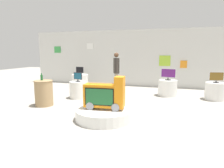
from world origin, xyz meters
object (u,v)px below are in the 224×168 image
at_px(display_pedestal_left_rear, 215,91).
at_px(tv_on_right_rear, 78,77).
at_px(main_display_pedestal, 104,114).
at_px(display_pedestal_right_rear, 78,90).
at_px(side_table_round, 44,93).
at_px(display_pedestal_far_right, 80,81).
at_px(tv_on_center_rear, 168,74).
at_px(bottle_on_side_table, 42,77).
at_px(tv_on_left_rear, 216,77).
at_px(shopper_browsing_near_truck, 116,69).
at_px(tv_on_far_right, 80,70).
at_px(novelty_firetruck_tv, 105,96).
at_px(display_pedestal_center_rear, 168,88).

distance_m(display_pedestal_left_rear, tv_on_right_rear, 5.05).
xyz_separation_m(main_display_pedestal, display_pedestal_right_rear, (-1.74, 2.02, 0.18)).
bearing_deg(side_table_round, display_pedestal_far_right, 97.57).
bearing_deg(display_pedestal_right_rear, tv_on_center_rear, 23.23).
xyz_separation_m(display_pedestal_right_rear, tv_on_right_rear, (0.00, -0.00, 0.50)).
relative_size(main_display_pedestal, tv_on_center_rear, 2.56).
distance_m(tv_on_center_rear, bottle_on_side_table, 4.68).
xyz_separation_m(main_display_pedestal, display_pedestal_far_right, (-2.78, 4.31, 0.18)).
relative_size(main_display_pedestal, tv_on_left_rear, 2.96).
xyz_separation_m(side_table_round, shopper_browsing_near_truck, (1.67, 2.65, 0.58)).
distance_m(tv_on_left_rear, tv_on_center_rear, 1.68).
xyz_separation_m(display_pedestal_left_rear, tv_on_far_right, (-5.92, 1.11, 0.52)).
distance_m(novelty_firetruck_tv, tv_on_left_rear, 4.47).
relative_size(tv_on_center_rear, display_pedestal_far_right, 0.71).
bearing_deg(tv_on_right_rear, display_pedestal_center_rear, 23.37).
bearing_deg(tv_on_center_rear, bottle_on_side_table, -145.44).
bearing_deg(bottle_on_side_table, tv_on_left_rear, 23.90).
distance_m(display_pedestal_center_rear, bottle_on_side_table, 4.72).
height_order(tv_on_center_rear, tv_on_far_right, tv_on_center_rear).
bearing_deg(tv_on_left_rear, side_table_round, -155.48).
relative_size(novelty_firetruck_tv, tv_on_far_right, 2.37).
bearing_deg(bottle_on_side_table, tv_on_far_right, 96.37).
xyz_separation_m(tv_on_center_rear, shopper_browsing_near_truck, (-2.10, -0.04, 0.12)).
bearing_deg(novelty_firetruck_tv, side_table_round, 162.97).
xyz_separation_m(tv_on_left_rear, shopper_browsing_near_truck, (-3.77, 0.17, 0.17)).
xyz_separation_m(novelty_firetruck_tv, tv_on_center_rear, (1.45, 3.40, 0.26)).
bearing_deg(tv_on_center_rear, novelty_firetruck_tv, -113.13).
height_order(bottle_on_side_table, shopper_browsing_near_truck, shopper_browsing_near_truck).
bearing_deg(tv_on_right_rear, display_pedestal_far_right, 114.41).
height_order(side_table_round, bottle_on_side_table, bottle_on_side_table).
relative_size(main_display_pedestal, display_pedestal_far_right, 1.83).
bearing_deg(bottle_on_side_table, novelty_firetruck_tv, -17.27).
bearing_deg(tv_on_right_rear, side_table_round, -113.29).
bearing_deg(tv_on_center_rear, shopper_browsing_near_truck, -178.96).
distance_m(tv_on_center_rear, shopper_browsing_near_truck, 2.10).
bearing_deg(display_pedestal_far_right, display_pedestal_right_rear, -65.58).
xyz_separation_m(tv_on_far_right, side_table_round, (0.48, -3.60, -0.42)).
bearing_deg(display_pedestal_far_right, tv_on_left_rear, -10.70).
xyz_separation_m(display_pedestal_right_rear, side_table_round, (-0.56, -1.31, 0.10)).
relative_size(tv_on_left_rear, bottle_on_side_table, 2.15).
bearing_deg(main_display_pedestal, display_pedestal_left_rear, 45.44).
xyz_separation_m(tv_on_right_rear, display_pedestal_far_right, (-1.04, 2.30, -0.50)).
height_order(display_pedestal_center_rear, shopper_browsing_near_truck, shopper_browsing_near_truck).
bearing_deg(display_pedestal_left_rear, tv_on_left_rear, -98.67).
relative_size(main_display_pedestal, display_pedestal_left_rear, 2.10).
xyz_separation_m(novelty_firetruck_tv, side_table_round, (-2.32, 0.71, -0.20)).
height_order(display_pedestal_far_right, side_table_round, side_table_round).
height_order(main_display_pedestal, display_pedestal_center_rear, display_pedestal_center_rear).
bearing_deg(main_display_pedestal, tv_on_right_rear, 130.78).
relative_size(display_pedestal_left_rear, display_pedestal_far_right, 0.87).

